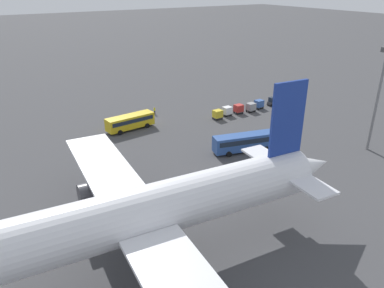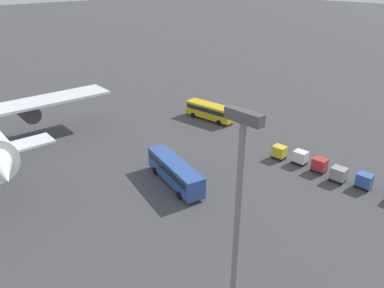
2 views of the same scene
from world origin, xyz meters
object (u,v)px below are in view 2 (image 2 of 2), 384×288
shuttle_bus_near (210,110)px  cargo_cart_blue (364,180)px  worker_person (263,119)px  cargo_cart_yellow (279,151)px  cargo_cart_grey (339,174)px  cargo_cart_white (300,157)px  cargo_cart_red (320,164)px  shuttle_bus_far (175,170)px

shuttle_bus_near → cargo_cart_blue: (-31.63, 3.61, -0.62)m
cargo_cart_blue → shuttle_bus_near: bearing=-6.5°
worker_person → cargo_cart_yellow: size_ratio=0.84×
cargo_cart_grey → cargo_cart_yellow: 9.57m
worker_person → cargo_cart_white: size_ratio=0.84×
worker_person → cargo_cart_blue: size_ratio=0.84×
worker_person → cargo_cart_red: cargo_cart_red is taller
worker_person → cargo_cart_blue: cargo_cart_blue is taller
worker_person → cargo_cart_red: (-16.83, 9.60, 0.32)m
shuttle_bus_far → cargo_cart_grey: bearing=-118.8°
cargo_cart_blue → cargo_cart_yellow: (12.76, 0.86, 0.00)m
cargo_cart_yellow → cargo_cart_blue: bearing=-176.2°
worker_person → cargo_cart_yellow: cargo_cart_yellow is taller
cargo_cart_white → cargo_cart_yellow: same height
cargo_cart_blue → cargo_cart_red: (6.38, 0.21, 0.00)m
shuttle_bus_far → cargo_cart_white: (-8.80, -17.17, -0.75)m
cargo_cart_red → cargo_cart_yellow: (6.38, 0.65, 0.00)m
worker_person → cargo_cart_grey: bearing=153.0°
shuttle_bus_near → cargo_cart_red: size_ratio=5.01×
shuttle_bus_far → cargo_cart_red: (-11.99, -17.04, -0.75)m
cargo_cart_white → cargo_cart_yellow: 3.28m
cargo_cart_red → cargo_cart_grey: bearing=169.1°
cargo_cart_grey → cargo_cart_white: size_ratio=1.00×
shuttle_bus_far → cargo_cart_grey: (-15.18, -16.42, -0.75)m
shuttle_bus_far → cargo_cart_red: size_ratio=5.82×
cargo_cart_grey → shuttle_bus_far: bearing=47.3°
shuttle_bus_far → cargo_cart_grey: size_ratio=5.82×
worker_person → cargo_cart_blue: 25.04m
shuttle_bus_far → cargo_cart_red: 20.85m
shuttle_bus_near → cargo_cart_yellow: shuttle_bus_near is taller
shuttle_bus_near → cargo_cart_grey: bearing=165.1°
cargo_cart_red → shuttle_bus_far: bearing=54.9°
worker_person → cargo_cart_white: 16.61m
shuttle_bus_far → cargo_cart_blue: shuttle_bus_far is taller
shuttle_bus_near → cargo_cart_yellow: bearing=160.7°
cargo_cart_grey → cargo_cart_yellow: bearing=0.2°
worker_person → cargo_cart_grey: 22.48m
cargo_cart_white → cargo_cart_grey: bearing=173.3°
worker_person → shuttle_bus_near: bearing=34.4°
shuttle_bus_near → cargo_cart_grey: size_ratio=5.01×
cargo_cart_white → worker_person: bearing=-34.8°
shuttle_bus_near → cargo_cart_grey: 28.80m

